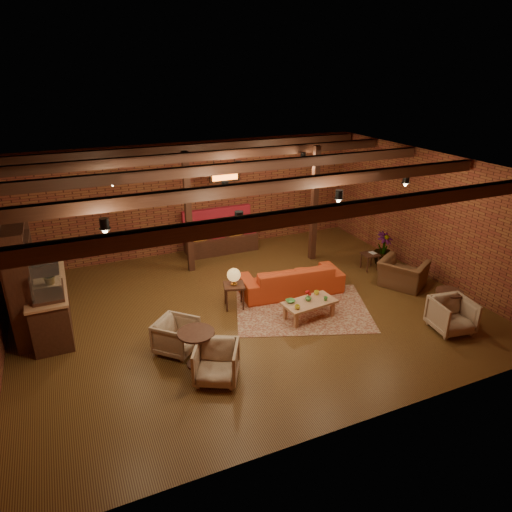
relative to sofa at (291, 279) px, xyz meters
name	(u,v)px	position (x,y,z in m)	size (l,w,h in m)	color
floor	(249,309)	(-1.26, -0.36, -0.36)	(10.00, 10.00, 0.00)	#391D0E
ceiling	(248,170)	(-1.26, -0.36, 2.84)	(10.00, 8.00, 0.02)	black
wall_back	(195,198)	(-1.26, 3.64, 1.24)	(10.00, 0.02, 3.20)	maroon
wall_front	(359,338)	(-1.26, -4.36, 1.24)	(10.00, 0.02, 3.20)	maroon
wall_right	(429,215)	(3.74, -0.36, 1.24)	(0.02, 8.00, 3.20)	maroon
ceiling_beams	(248,175)	(-1.26, -0.36, 2.72)	(9.80, 6.40, 0.22)	black
ceiling_pipe	(222,171)	(-1.26, 1.24, 2.49)	(0.12, 0.12, 9.60)	black
post_left	(188,214)	(-1.86, 2.24, 1.24)	(0.16, 0.16, 3.20)	black
post_right	(314,205)	(1.54, 1.64, 1.24)	(0.16, 0.16, 3.20)	black
service_counter	(48,292)	(-5.36, 0.64, 0.44)	(0.80, 2.50, 1.60)	black
plant_counter	(49,269)	(-5.26, 0.84, 0.86)	(0.35, 0.39, 0.30)	#337F33
shelving_hutch	(23,276)	(-5.76, 0.74, 0.84)	(0.52, 2.00, 2.40)	black
banquette	(221,235)	(-0.66, 3.19, 0.14)	(2.10, 0.70, 1.00)	#A91C2D
service_sign	(225,177)	(-0.66, 2.74, 1.99)	(0.86, 0.06, 0.30)	orange
ceiling_spotlights	(248,186)	(-1.26, -0.36, 2.50)	(6.40, 4.40, 0.28)	black
rug	(302,309)	(-0.15, -0.85, -0.35)	(2.96, 2.27, 0.01)	maroon
sofa	(291,279)	(0.00, 0.00, 0.00)	(2.45, 0.96, 0.72)	#BB3A1A
coffee_table	(309,303)	(-0.22, -1.25, 0.00)	(1.23, 0.70, 0.65)	#AA704F
side_table_lamp	(234,278)	(-1.53, -0.14, 0.38)	(0.56, 0.56, 0.97)	black
round_table_left	(197,343)	(-2.95, -1.92, 0.12)	(0.68, 0.68, 0.70)	black
armchair_a	(176,334)	(-3.18, -1.32, 0.01)	(0.72, 0.67, 0.74)	beige
armchair_b	(216,361)	(-2.76, -2.46, 0.03)	(0.75, 0.70, 0.77)	beige
armchair_right	(403,269)	(2.70, -0.84, 0.11)	(1.06, 0.69, 0.93)	brown
side_table_book	(370,255)	(2.59, 0.35, 0.06)	(0.43, 0.43, 0.47)	black
round_table_right	(448,300)	(2.53, -2.48, 0.09)	(0.57, 0.57, 0.67)	black
armchair_far	(452,314)	(2.24, -2.89, 0.04)	(0.77, 0.72, 0.79)	beige
plant_tall	(387,217)	(3.14, 0.50, 1.01)	(1.53, 1.53, 2.74)	#4C7F4C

